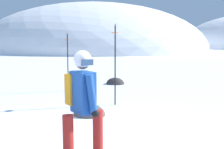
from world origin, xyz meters
TOP-DOWN VIEW (x-y plane):
  - ridge_peak_main at (-10.40, 37.61)m, footprint 33.18×29.86m
  - snowboarder_main at (0.37, -0.42)m, footprint 1.33×1.43m
  - piste_marker_near at (-2.02, 5.34)m, footprint 0.20×0.20m
  - piste_marker_far at (0.01, 3.65)m, footprint 0.20×0.20m
  - rock_dark at (-0.38, 2.42)m, footprint 0.78×0.66m
  - rock_mid at (-0.72, 7.25)m, footprint 0.74×0.63m

SIDE VIEW (x-z plane):
  - ridge_peak_main at x=-10.40m, z-range -6.85..6.85m
  - rock_dark at x=-0.38m, z-range -0.27..0.27m
  - rock_mid at x=-0.72m, z-range -0.26..0.26m
  - snowboarder_main at x=0.37m, z-range 0.06..1.78m
  - piste_marker_near at x=-2.02m, z-range 0.14..2.20m
  - piste_marker_far at x=0.01m, z-range 0.15..2.42m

